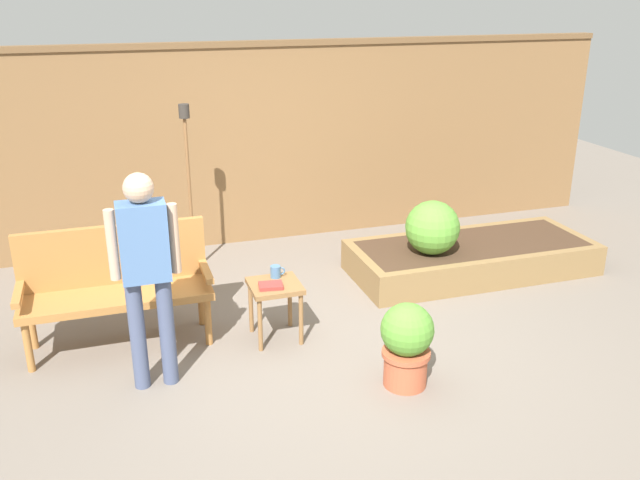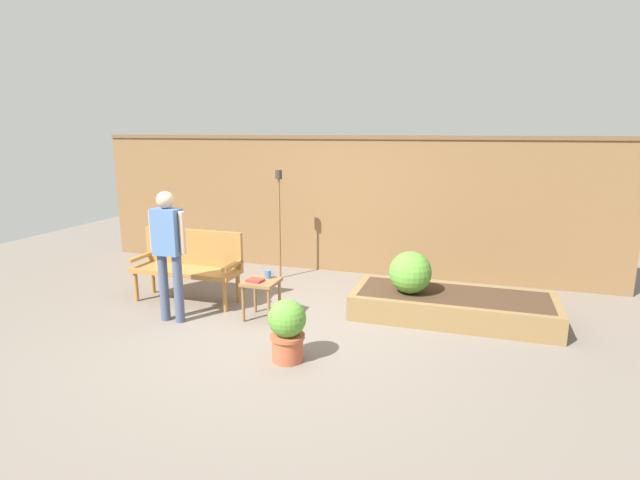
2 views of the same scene
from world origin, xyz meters
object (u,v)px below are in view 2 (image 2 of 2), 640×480
at_px(garden_bench, 189,260).
at_px(cup_on_table, 268,274).
at_px(book_on_table, 255,280).
at_px(potted_boxwood, 287,328).
at_px(shrub_near_bench, 410,272).
at_px(person_by_bench, 168,245).
at_px(tiki_torch, 279,205).
at_px(side_table, 261,287).

height_order(garden_bench, cup_on_table, garden_bench).
bearing_deg(book_on_table, potted_boxwood, -41.21).
xyz_separation_m(shrub_near_bench, person_by_bench, (-2.67, -1.02, 0.38)).
relative_size(cup_on_table, shrub_near_bench, 0.24).
relative_size(shrub_near_bench, person_by_bench, 0.33).
distance_m(cup_on_table, potted_boxwood, 1.27).
xyz_separation_m(garden_bench, cup_on_table, (1.23, -0.22, -0.02)).
distance_m(cup_on_table, book_on_table, 0.20).
relative_size(book_on_table, potted_boxwood, 0.29).
bearing_deg(cup_on_table, book_on_table, -116.36).
bearing_deg(person_by_bench, potted_boxwood, -18.14).
bearing_deg(person_by_bench, garden_bench, 105.88).
bearing_deg(cup_on_table, shrub_near_bench, 17.02).
bearing_deg(garden_bench, potted_boxwood, -34.20).
bearing_deg(person_by_bench, tiki_torch, 74.60).
xyz_separation_m(garden_bench, shrub_near_bench, (2.88, 0.28, 0.01)).
height_order(potted_boxwood, shrub_near_bench, shrub_near_bench).
relative_size(garden_bench, cup_on_table, 11.89).
distance_m(cup_on_table, person_by_bench, 1.21).
xyz_separation_m(cup_on_table, tiki_torch, (-0.47, 1.51, 0.61)).
bearing_deg(potted_boxwood, garden_bench, 145.80).
height_order(garden_bench, side_table, garden_bench).
height_order(garden_bench, shrub_near_bench, garden_bench).
height_order(side_table, book_on_table, book_on_table).
xyz_separation_m(garden_bench, potted_boxwood, (1.90, -1.29, -0.21)).
height_order(book_on_table, person_by_bench, person_by_bench).
distance_m(book_on_table, shrub_near_bench, 1.86).
bearing_deg(tiki_torch, potted_boxwood, -66.31).
bearing_deg(potted_boxwood, side_table, 126.59).
relative_size(cup_on_table, book_on_table, 0.66).
relative_size(garden_bench, potted_boxwood, 2.29).
bearing_deg(potted_boxwood, shrub_near_bench, 58.05).
relative_size(potted_boxwood, shrub_near_bench, 1.23).
xyz_separation_m(book_on_table, shrub_near_bench, (1.73, 0.68, 0.06)).
height_order(garden_bench, tiki_torch, tiki_torch).
bearing_deg(side_table, tiki_torch, 104.65).
distance_m(potted_boxwood, shrub_near_bench, 1.86).
distance_m(cup_on_table, shrub_near_bench, 1.72).
xyz_separation_m(potted_boxwood, tiki_torch, (-1.13, 2.58, 0.80)).
height_order(side_table, person_by_bench, person_by_bench).
relative_size(garden_bench, person_by_bench, 0.92).
distance_m(side_table, book_on_table, 0.13).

